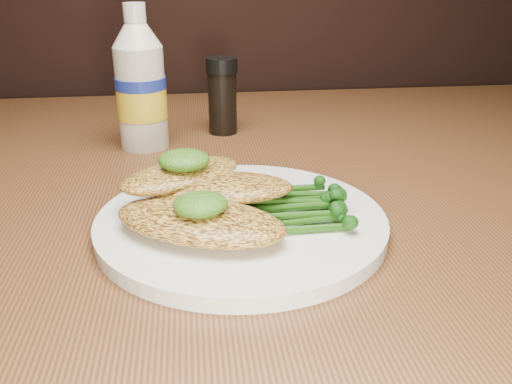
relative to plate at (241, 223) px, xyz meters
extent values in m
cylinder|color=white|center=(0.00, 0.00, 0.00)|extent=(0.27, 0.27, 0.01)
ellipsoid|color=gold|center=(-0.04, -0.03, 0.02)|extent=(0.17, 0.14, 0.02)
ellipsoid|color=gold|center=(-0.02, 0.02, 0.03)|extent=(0.14, 0.08, 0.02)
ellipsoid|color=gold|center=(-0.05, 0.04, 0.03)|extent=(0.14, 0.12, 0.02)
ellipsoid|color=#0F3608|center=(-0.04, -0.04, 0.04)|extent=(0.06, 0.05, 0.02)
ellipsoid|color=#0F3608|center=(-0.05, 0.04, 0.05)|extent=(0.05, 0.05, 0.02)
camera|label=1|loc=(-0.04, -0.46, 0.23)|focal=38.97mm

